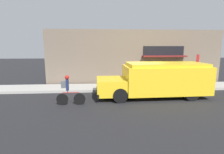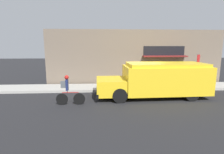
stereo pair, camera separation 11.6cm
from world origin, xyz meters
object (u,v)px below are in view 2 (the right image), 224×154
school_bus (158,79)px  stop_sign_post (198,65)px  cyclist (68,90)px  trash_bin (157,79)px

school_bus → stop_sign_post: 4.19m
school_bus → stop_sign_post: (3.63, 1.98, 0.67)m
cyclist → stop_sign_post: stop_sign_post is taller
school_bus → trash_bin: 2.83m
school_bus → trash_bin: school_bus is taller
stop_sign_post → trash_bin: 3.12m
cyclist → trash_bin: cyclist is taller
school_bus → cyclist: 5.42m
school_bus → cyclist: (-5.27, -1.23, -0.30)m
cyclist → trash_bin: 7.24m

